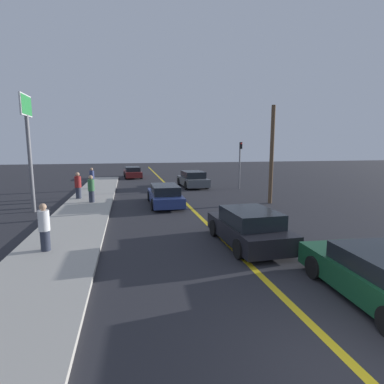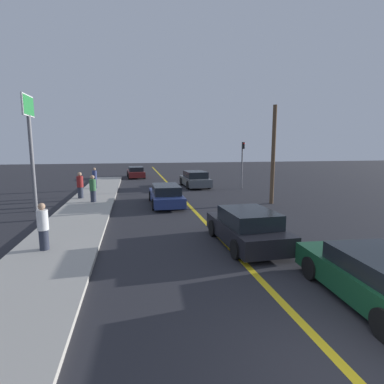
{
  "view_description": "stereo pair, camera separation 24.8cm",
  "coord_description": "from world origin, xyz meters",
  "px_view_note": "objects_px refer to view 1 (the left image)",
  "views": [
    {
      "loc": [
        -3.49,
        -3.31,
        3.53
      ],
      "look_at": [
        -0.48,
        10.64,
        1.33
      ],
      "focal_mm": 28.0,
      "sensor_mm": 36.0,
      "label": 1
    },
    {
      "loc": [
        -3.25,
        -3.36,
        3.53
      ],
      "look_at": [
        -0.48,
        10.64,
        1.33
      ],
      "focal_mm": 28.0,
      "sensor_mm": 36.0,
      "label": 2
    }
  ],
  "objects_px": {
    "car_oncoming_far": "(133,172)",
    "pedestrian_by_sign": "(92,178)",
    "car_parked_left_lot": "(193,179)",
    "utility_pole": "(272,155)",
    "car_far_distant": "(165,195)",
    "roadside_sign": "(27,128)",
    "traffic_light": "(240,160)",
    "car_near_right_lane": "(383,277)",
    "pedestrian_far_standing": "(78,186)",
    "pedestrian_mid_group": "(91,189)",
    "pedestrian_near_curb": "(44,227)",
    "car_ahead_center": "(249,228)"
  },
  "relations": [
    {
      "from": "car_oncoming_far",
      "to": "pedestrian_by_sign",
      "type": "relative_size",
      "value": 2.83
    },
    {
      "from": "car_parked_left_lot",
      "to": "utility_pole",
      "type": "height_order",
      "value": "utility_pole"
    },
    {
      "from": "utility_pole",
      "to": "pedestrian_by_sign",
      "type": "bearing_deg",
      "value": 144.55
    },
    {
      "from": "car_far_distant",
      "to": "utility_pole",
      "type": "xyz_separation_m",
      "value": [
        6.45,
        -0.88,
        2.37
      ]
    },
    {
      "from": "roadside_sign",
      "to": "traffic_light",
      "type": "bearing_deg",
      "value": 23.28
    },
    {
      "from": "car_near_right_lane",
      "to": "pedestrian_far_standing",
      "type": "distance_m",
      "value": 17.39
    },
    {
      "from": "car_far_distant",
      "to": "pedestrian_mid_group",
      "type": "height_order",
      "value": "pedestrian_mid_group"
    },
    {
      "from": "car_parked_left_lot",
      "to": "pedestrian_far_standing",
      "type": "xyz_separation_m",
      "value": [
        -8.68,
        -4.86,
        0.33
      ]
    },
    {
      "from": "car_oncoming_far",
      "to": "traffic_light",
      "type": "xyz_separation_m",
      "value": [
        8.54,
        -10.82,
        1.78
      ]
    },
    {
      "from": "roadside_sign",
      "to": "pedestrian_far_standing",
      "type": "bearing_deg",
      "value": 59.3
    },
    {
      "from": "pedestrian_near_curb",
      "to": "pedestrian_mid_group",
      "type": "relative_size",
      "value": 0.95
    },
    {
      "from": "roadside_sign",
      "to": "car_ahead_center",
      "type": "bearing_deg",
      "value": -39.31
    },
    {
      "from": "car_near_right_lane",
      "to": "car_ahead_center",
      "type": "bearing_deg",
      "value": 111.42
    },
    {
      "from": "pedestrian_near_curb",
      "to": "pedestrian_by_sign",
      "type": "height_order",
      "value": "pedestrian_by_sign"
    },
    {
      "from": "car_near_right_lane",
      "to": "pedestrian_near_curb",
      "type": "height_order",
      "value": "pedestrian_near_curb"
    },
    {
      "from": "car_ahead_center",
      "to": "traffic_light",
      "type": "bearing_deg",
      "value": 68.33
    },
    {
      "from": "car_ahead_center",
      "to": "utility_pole",
      "type": "relative_size",
      "value": 0.69
    },
    {
      "from": "car_near_right_lane",
      "to": "pedestrian_mid_group",
      "type": "distance_m",
      "value": 15.51
    },
    {
      "from": "pedestrian_by_sign",
      "to": "car_ahead_center",
      "type": "bearing_deg",
      "value": -65.37
    },
    {
      "from": "pedestrian_by_sign",
      "to": "pedestrian_near_curb",
      "type": "bearing_deg",
      "value": -89.6
    },
    {
      "from": "car_ahead_center",
      "to": "car_far_distant",
      "type": "height_order",
      "value": "car_ahead_center"
    },
    {
      "from": "car_ahead_center",
      "to": "car_parked_left_lot",
      "type": "bearing_deg",
      "value": 83.29
    },
    {
      "from": "car_near_right_lane",
      "to": "car_far_distant",
      "type": "relative_size",
      "value": 0.89
    },
    {
      "from": "car_near_right_lane",
      "to": "traffic_light",
      "type": "bearing_deg",
      "value": 82.42
    },
    {
      "from": "car_far_distant",
      "to": "roadside_sign",
      "type": "height_order",
      "value": "roadside_sign"
    },
    {
      "from": "traffic_light",
      "to": "pedestrian_by_sign",
      "type": "bearing_deg",
      "value": 172.11
    },
    {
      "from": "pedestrian_near_curb",
      "to": "car_near_right_lane",
      "type": "bearing_deg",
      "value": -30.16
    },
    {
      "from": "pedestrian_near_curb",
      "to": "pedestrian_far_standing",
      "type": "height_order",
      "value": "pedestrian_far_standing"
    },
    {
      "from": "car_oncoming_far",
      "to": "traffic_light",
      "type": "bearing_deg",
      "value": -54.81
    },
    {
      "from": "pedestrian_mid_group",
      "to": "pedestrian_far_standing",
      "type": "height_order",
      "value": "pedestrian_far_standing"
    },
    {
      "from": "car_ahead_center",
      "to": "utility_pole",
      "type": "distance_m",
      "value": 8.7
    },
    {
      "from": "pedestrian_far_standing",
      "to": "utility_pole",
      "type": "relative_size",
      "value": 0.29
    },
    {
      "from": "roadside_sign",
      "to": "pedestrian_near_curb",
      "type": "bearing_deg",
      "value": -71.92
    },
    {
      "from": "pedestrian_far_standing",
      "to": "pedestrian_near_curb",
      "type": "bearing_deg",
      "value": -87.33
    },
    {
      "from": "car_near_right_lane",
      "to": "utility_pole",
      "type": "relative_size",
      "value": 0.72
    },
    {
      "from": "car_near_right_lane",
      "to": "traffic_light",
      "type": "xyz_separation_m",
      "value": [
        3.48,
        17.97,
        1.8
      ]
    },
    {
      "from": "car_ahead_center",
      "to": "pedestrian_near_curb",
      "type": "xyz_separation_m",
      "value": [
        -6.89,
        0.45,
        0.29
      ]
    },
    {
      "from": "car_far_distant",
      "to": "pedestrian_mid_group",
      "type": "distance_m",
      "value": 4.47
    },
    {
      "from": "car_far_distant",
      "to": "pedestrian_by_sign",
      "type": "height_order",
      "value": "pedestrian_by_sign"
    },
    {
      "from": "car_parked_left_lot",
      "to": "roadside_sign",
      "type": "distance_m",
      "value": 13.72
    },
    {
      "from": "car_oncoming_far",
      "to": "pedestrian_far_standing",
      "type": "bearing_deg",
      "value": -108.19
    },
    {
      "from": "car_parked_left_lot",
      "to": "pedestrian_far_standing",
      "type": "distance_m",
      "value": 9.95
    },
    {
      "from": "car_ahead_center",
      "to": "car_oncoming_far",
      "type": "xyz_separation_m",
      "value": [
        -3.63,
        24.42,
        -0.03
      ]
    },
    {
      "from": "car_ahead_center",
      "to": "car_oncoming_far",
      "type": "bearing_deg",
      "value": 96.63
    },
    {
      "from": "car_oncoming_far",
      "to": "car_near_right_lane",
      "type": "bearing_deg",
      "value": -83.11
    },
    {
      "from": "pedestrian_near_curb",
      "to": "car_parked_left_lot",
      "type": "bearing_deg",
      "value": 61.36
    },
    {
      "from": "car_far_distant",
      "to": "pedestrian_near_curb",
      "type": "relative_size",
      "value": 3.05
    },
    {
      "from": "car_oncoming_far",
      "to": "utility_pole",
      "type": "xyz_separation_m",
      "value": [
        8.05,
        -17.3,
        2.37
      ]
    },
    {
      "from": "pedestrian_mid_group",
      "to": "car_far_distant",
      "type": "bearing_deg",
      "value": -13.28
    },
    {
      "from": "car_far_distant",
      "to": "pedestrian_far_standing",
      "type": "xyz_separation_m",
      "value": [
        -5.33,
        2.62,
        0.39
      ]
    }
  ]
}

